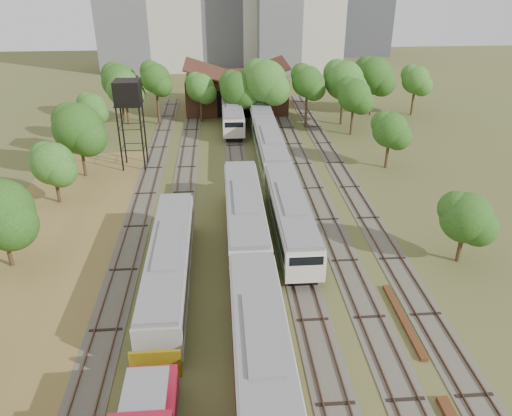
{
  "coord_description": "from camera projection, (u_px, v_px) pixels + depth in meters",
  "views": [
    {
      "loc": [
        -3.95,
        -23.67,
        22.27
      ],
      "look_at": [
        -0.95,
        15.77,
        2.5
      ],
      "focal_mm": 35.0,
      "sensor_mm": 36.0,
      "label": 1
    }
  ],
  "objects": [
    {
      "name": "ground",
      "position": [
        290.0,
        355.0,
        31.34
      ],
      "size": [
        240.0,
        240.0,
        0.0
      ],
      "primitive_type": "plane",
      "color": "#475123",
      "rests_on": "ground"
    },
    {
      "name": "dry_grass_patch",
      "position": [
        37.0,
        292.0,
        37.24
      ],
      "size": [
        14.0,
        60.0,
        0.04
      ],
      "primitive_type": "cube",
      "color": "brown",
      "rests_on": "ground"
    },
    {
      "name": "tracks",
      "position": [
        252.0,
        190.0,
        53.57
      ],
      "size": [
        24.6,
        80.0,
        0.19
      ],
      "color": "#4C473D",
      "rests_on": "ground"
    },
    {
      "name": "railcar_red_set",
      "position": [
        252.0,
        272.0,
        35.8
      ],
      "size": [
        3.25,
        34.58,
        4.03
      ],
      "color": "black",
      "rests_on": "ground"
    },
    {
      "name": "railcar_green_set",
      "position": [
        270.0,
        149.0,
        59.54
      ],
      "size": [
        3.02,
        52.08,
        3.73
      ],
      "color": "black",
      "rests_on": "ground"
    },
    {
      "name": "railcar_rear",
      "position": [
        232.0,
        114.0,
        73.26
      ],
      "size": [
        2.97,
        16.08,
        3.68
      ],
      "color": "black",
      "rests_on": "ground"
    },
    {
      "name": "old_grey_coach",
      "position": [
        169.0,
        264.0,
        37.05
      ],
      "size": [
        2.97,
        18.0,
        3.68
      ],
      "color": "black",
      "rests_on": "ground"
    },
    {
      "name": "water_tower",
      "position": [
        128.0,
        95.0,
        55.94
      ],
      "size": [
        2.96,
        2.96,
        10.25
      ],
      "color": "black",
      "rests_on": "ground"
    },
    {
      "name": "rail_pile_far",
      "position": [
        403.0,
        320.0,
        34.19
      ],
      "size": [
        0.49,
        7.8,
        0.25
      ],
      "primitive_type": "cube",
      "color": "#573119",
      "rests_on": "ground"
    },
    {
      "name": "maintenance_shed",
      "position": [
        236.0,
        91.0,
        81.68
      ],
      "size": [
        16.45,
        11.55,
        7.58
      ],
      "color": "#3D2016",
      "rests_on": "ground"
    },
    {
      "name": "tree_band_left",
      "position": [
        54.0,
        162.0,
        46.65
      ],
      "size": [
        8.42,
        64.57,
        8.73
      ],
      "color": "#382616",
      "rests_on": "ground"
    },
    {
      "name": "tree_band_far",
      "position": [
        277.0,
        82.0,
        73.11
      ],
      "size": [
        49.02,
        11.37,
        9.73
      ],
      "color": "#382616",
      "rests_on": "ground"
    },
    {
      "name": "tree_band_right",
      "position": [
        387.0,
        130.0,
        56.66
      ],
      "size": [
        5.42,
        37.6,
        7.87
      ],
      "color": "#382616",
      "rests_on": "ground"
    }
  ]
}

